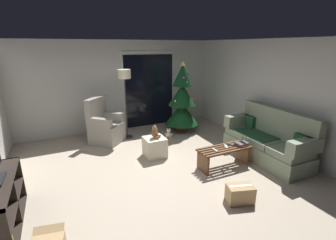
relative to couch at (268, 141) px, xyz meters
name	(u,v)px	position (x,y,z in m)	size (l,w,h in m)	color
ground_plane	(165,176)	(-2.32, 0.27, -0.40)	(7.00, 7.00, 0.00)	#B2A38E
wall_back	(120,86)	(-2.32, 3.33, 0.85)	(5.72, 0.12, 2.50)	beige
wall_right	(281,97)	(0.54, 0.27, 0.85)	(0.12, 6.00, 2.50)	beige
patio_door_frame	(149,89)	(-1.45, 3.25, 0.70)	(1.60, 0.02, 2.20)	silver
patio_door_glass	(149,91)	(-1.45, 3.24, 0.65)	(1.50, 0.02, 2.10)	black
couch	(268,141)	(0.00, 0.00, 0.00)	(0.81, 1.95, 1.08)	gray
coffee_table	(224,154)	(-1.09, 0.09, -0.13)	(1.10, 0.40, 0.41)	brown
remote_silver	(215,150)	(-1.35, 0.05, 0.02)	(0.04, 0.16, 0.02)	#ADADB2
remote_white	(226,147)	(-1.04, 0.10, 0.02)	(0.04, 0.16, 0.02)	silver
remote_graphite	(230,144)	(-0.90, 0.16, 0.02)	(0.04, 0.16, 0.02)	#333338
book_stack	(242,144)	(-0.71, 0.03, 0.04)	(0.26, 0.21, 0.06)	#A32D28
cell_phone	(243,142)	(-0.69, 0.03, 0.08)	(0.07, 0.14, 0.01)	black
christmas_tree	(182,101)	(-0.84, 2.33, 0.47)	(0.94, 0.94, 1.95)	#4C1E19
armchair	(105,127)	(-2.98, 2.42, 0.00)	(0.97, 0.97, 1.13)	gray
floor_lamp	(125,81)	(-2.39, 2.50, 1.11)	(0.32, 0.32, 1.78)	#2D2D30
ottoman	(155,147)	(-2.17, 1.11, -0.18)	(0.44, 0.44, 0.44)	beige
teddy_bear_chestnut	(155,133)	(-2.16, 1.10, 0.16)	(0.21, 0.21, 0.29)	brown
teddy_bear_cream_by_tree	(169,134)	(-1.43, 1.95, -0.28)	(0.21, 0.22, 0.29)	beige
cardboard_box_taped_mid_floor	(240,194)	(-1.58, -0.95, -0.26)	(0.46, 0.36, 0.28)	tan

